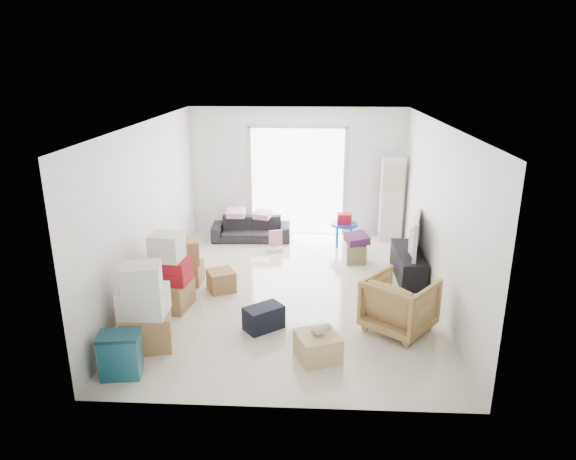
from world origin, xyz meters
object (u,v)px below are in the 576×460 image
(television, at_px, (409,247))
(kids_table, at_px, (344,223))
(armchair, at_px, (400,302))
(wood_crate, at_px, (318,346))
(ac_tower, at_px, (391,199))
(ottoman, at_px, (356,253))
(sofa, at_px, (251,225))
(tv_console, at_px, (408,264))
(storage_bins, at_px, (120,355))

(television, height_order, kids_table, kids_table)
(armchair, xyz_separation_m, wood_crate, (-1.13, -0.79, -0.26))
(kids_table, bearing_deg, wood_crate, -97.34)
(ac_tower, height_order, television, ac_tower)
(ottoman, relative_size, kids_table, 0.53)
(ottoman, height_order, wood_crate, ottoman)
(ac_tower, relative_size, television, 1.56)
(sofa, xyz_separation_m, armchair, (2.50, -3.71, 0.11))
(kids_table, height_order, wood_crate, kids_table)
(ottoman, distance_m, kids_table, 0.98)
(sofa, distance_m, kids_table, 1.95)
(tv_console, height_order, sofa, sofa)
(storage_bins, xyz_separation_m, kids_table, (2.87, 4.72, 0.21))
(armchair, height_order, storage_bins, armchair)
(storage_bins, bearing_deg, armchair, 20.39)
(sofa, distance_m, wood_crate, 4.71)
(storage_bins, relative_size, ottoman, 1.54)
(sofa, height_order, storage_bins, sofa)
(television, distance_m, storage_bins, 5.04)
(television, distance_m, sofa, 3.47)
(storage_bins, bearing_deg, sofa, 79.20)
(television, height_order, ottoman, television)
(ottoman, xyz_separation_m, wood_crate, (-0.73, -3.32, -0.01))
(ac_tower, distance_m, tv_console, 2.07)
(ottoman, bearing_deg, armchair, -81.08)
(ottoman, distance_m, wood_crate, 3.40)
(wood_crate, bearing_deg, storage_bins, -168.06)
(tv_console, relative_size, ottoman, 3.89)
(armchair, relative_size, storage_bins, 1.55)
(armchair, xyz_separation_m, kids_table, (-0.58, 3.44, 0.06))
(tv_console, distance_m, television, 0.31)
(ac_tower, xyz_separation_m, wood_crate, (-1.52, -4.65, -0.71))
(armchair, distance_m, ottoman, 2.57)
(sofa, height_order, kids_table, kids_table)
(kids_table, bearing_deg, storage_bins, -121.30)
(ac_tower, bearing_deg, tv_console, -88.54)
(tv_console, relative_size, sofa, 0.86)
(ottoman, relative_size, wood_crate, 0.72)
(sofa, bearing_deg, kids_table, -10.61)
(sofa, bearing_deg, wood_crate, -75.66)
(armchair, relative_size, kids_table, 1.26)
(tv_console, relative_size, storage_bins, 2.53)
(sofa, bearing_deg, ottoman, -31.87)
(ac_tower, distance_m, sofa, 2.95)
(ac_tower, distance_m, armchair, 3.90)
(ac_tower, relative_size, sofa, 1.08)
(kids_table, distance_m, wood_crate, 4.28)
(ac_tower, height_order, ottoman, ac_tower)
(ac_tower, xyz_separation_m, kids_table, (-0.98, -0.42, -0.39))
(armchair, xyz_separation_m, ottoman, (-0.40, 2.53, -0.25))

